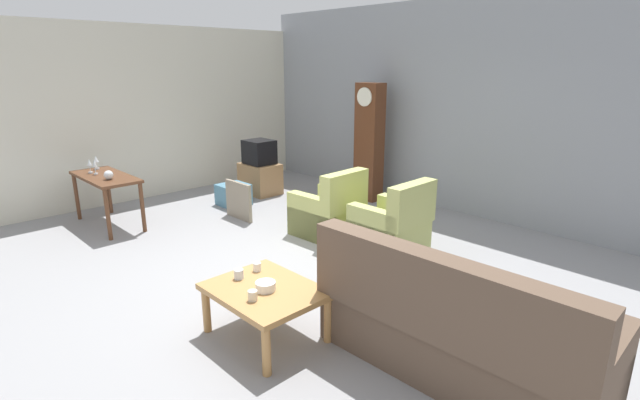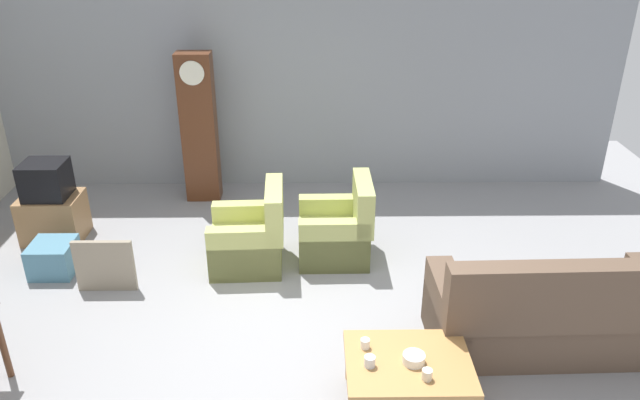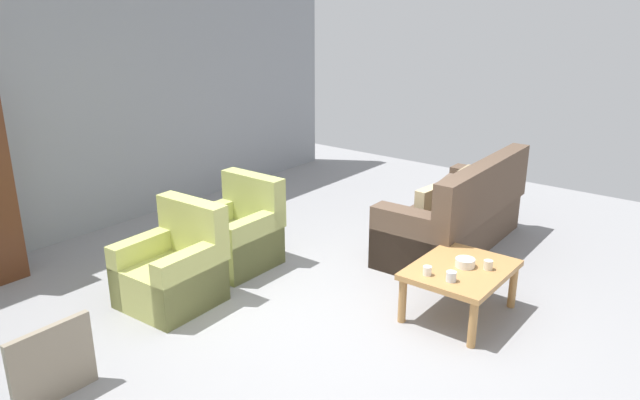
% 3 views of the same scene
% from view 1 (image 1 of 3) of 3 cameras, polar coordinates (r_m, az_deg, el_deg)
% --- Properties ---
extents(ground_plane, '(10.40, 10.40, 0.00)m').
position_cam_1_polar(ground_plane, '(5.27, -4.54, -9.34)').
color(ground_plane, gray).
extents(garage_door_wall, '(8.40, 0.16, 3.20)m').
position_cam_1_polar(garage_door_wall, '(7.59, 16.99, 10.47)').
color(garage_door_wall, gray).
rests_on(garage_door_wall, ground_plane).
extents(pegboard_wall_left, '(0.12, 6.40, 2.88)m').
position_cam_1_polar(pegboard_wall_left, '(8.64, -20.90, 9.67)').
color(pegboard_wall_left, beige).
rests_on(pegboard_wall_left, ground_plane).
extents(couch_floral, '(2.12, 0.93, 1.04)m').
position_cam_1_polar(couch_floral, '(3.78, 15.88, -14.95)').
color(couch_floral, brown).
rests_on(couch_floral, ground_plane).
extents(armchair_olive_near, '(0.82, 0.79, 0.92)m').
position_cam_1_polar(armchair_olive_near, '(6.42, 1.11, -1.61)').
color(armchair_olive_near, '#B7BC66').
rests_on(armchair_olive_near, ground_plane).
extents(armchair_olive_far, '(0.80, 0.77, 0.92)m').
position_cam_1_polar(armchair_olive_far, '(5.93, 8.72, -3.31)').
color(armchair_olive_far, tan).
rests_on(armchair_olive_far, ground_plane).
extents(coffee_table_wood, '(0.96, 0.76, 0.46)m').
position_cam_1_polar(coffee_table_wood, '(4.08, -6.62, -11.32)').
color(coffee_table_wood, '#B27F47').
rests_on(coffee_table_wood, ground_plane).
extents(console_table_dark, '(1.30, 0.56, 0.74)m').
position_cam_1_polar(console_table_dark, '(7.36, -24.41, 1.91)').
color(console_table_dark, '#56331E').
rests_on(console_table_dark, ground_plane).
extents(grandfather_clock, '(0.44, 0.30, 1.96)m').
position_cam_1_polar(grandfather_clock, '(8.02, 5.95, 6.92)').
color(grandfather_clock, '#562D19').
rests_on(grandfather_clock, ground_plane).
extents(tv_stand_cabinet, '(0.68, 0.52, 0.54)m').
position_cam_1_polar(tv_stand_cabinet, '(8.55, -7.22, 2.59)').
color(tv_stand_cabinet, '#997047').
rests_on(tv_stand_cabinet, ground_plane).
extents(tv_crt, '(0.48, 0.44, 0.42)m').
position_cam_1_polar(tv_crt, '(8.45, -7.34, 5.76)').
color(tv_crt, black).
rests_on(tv_crt, tv_stand_cabinet).
extents(framed_picture_leaning, '(0.60, 0.05, 0.57)m').
position_cam_1_polar(framed_picture_leaning, '(7.19, -9.79, -0.06)').
color(framed_picture_leaning, gray).
rests_on(framed_picture_leaning, ground_plane).
extents(storage_box_blue, '(0.44, 0.45, 0.35)m').
position_cam_1_polar(storage_box_blue, '(7.94, -10.39, 0.65)').
color(storage_box_blue, teal).
rests_on(storage_box_blue, ground_plane).
extents(glass_dome_cloche, '(0.13, 0.13, 0.13)m').
position_cam_1_polar(glass_dome_cloche, '(7.05, -24.14, 2.77)').
color(glass_dome_cloche, silver).
rests_on(glass_dome_cloche, console_table_dark).
extents(cup_white_porcelain, '(0.07, 0.07, 0.08)m').
position_cam_1_polar(cup_white_porcelain, '(4.36, -7.59, -7.99)').
color(cup_white_porcelain, white).
rests_on(cup_white_porcelain, coffee_table_wood).
extents(cup_blue_rimmed, '(0.08, 0.08, 0.09)m').
position_cam_1_polar(cup_blue_rimmed, '(4.23, -9.77, -8.79)').
color(cup_blue_rimmed, silver).
rests_on(cup_blue_rimmed, coffee_table_wood).
extents(cup_cream_tall, '(0.08, 0.08, 0.08)m').
position_cam_1_polar(cup_cream_tall, '(3.86, -8.12, -11.33)').
color(cup_cream_tall, beige).
rests_on(cup_cream_tall, coffee_table_wood).
extents(bowl_white_stacked, '(0.17, 0.17, 0.07)m').
position_cam_1_polar(bowl_white_stacked, '(4.00, -6.59, -10.26)').
color(bowl_white_stacked, white).
rests_on(bowl_white_stacked, coffee_table_wood).
extents(wine_glass_tall, '(0.08, 0.08, 0.20)m').
position_cam_1_polar(wine_glass_tall, '(7.79, -25.40, 4.32)').
color(wine_glass_tall, silver).
rests_on(wine_glass_tall, console_table_dark).
extents(wine_glass_mid, '(0.07, 0.07, 0.21)m').
position_cam_1_polar(wine_glass_mid, '(7.55, -26.04, 3.93)').
color(wine_glass_mid, silver).
rests_on(wine_glass_mid, console_table_dark).
extents(wine_glass_short, '(0.06, 0.06, 0.21)m').
position_cam_1_polar(wine_glass_short, '(7.42, -25.52, 3.81)').
color(wine_glass_short, silver).
rests_on(wine_glass_short, console_table_dark).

